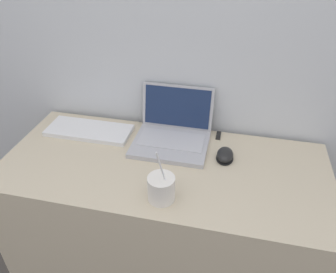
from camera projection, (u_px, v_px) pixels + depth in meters
The scene contains 7 objects.
wall_back at pixel (182, 17), 1.31m from camera, with size 7.00×0.04×2.50m.
desk at pixel (164, 227), 1.53m from camera, with size 1.32×0.59×0.76m.
laptop at pixel (172, 132), 1.44m from camera, with size 0.32×0.30×0.21m.
drink_cup at pixel (161, 188), 1.13m from camera, with size 0.10×0.10×0.22m.
computer_mouse at pixel (225, 155), 1.34m from camera, with size 0.07×0.10×0.04m.
external_keyboard at pixel (89, 130), 1.51m from camera, with size 0.39×0.16×0.02m.
usb_stick at pixel (218, 136), 1.49m from camera, with size 0.02×0.06×0.01m.
Camera 1 is at (0.25, -0.71, 1.58)m, focal length 35.00 mm.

